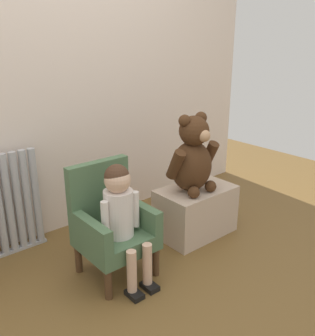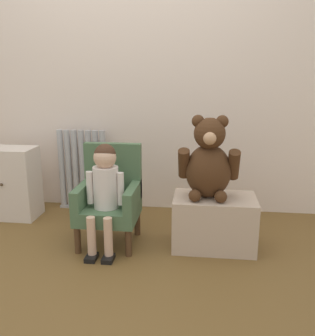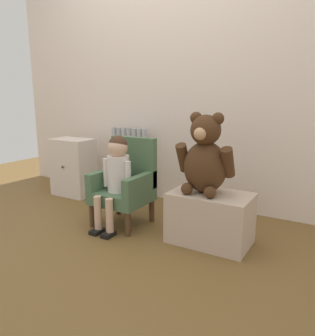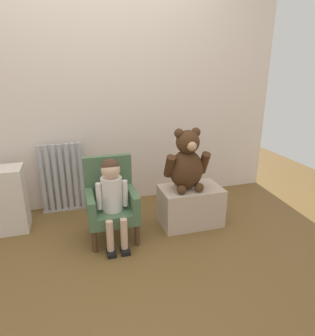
# 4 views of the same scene
# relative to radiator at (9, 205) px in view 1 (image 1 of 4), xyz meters

# --- Properties ---
(ground_plane) EXTENTS (6.00, 6.00, 0.00)m
(ground_plane) POSITION_rel_radiator_xyz_m (0.41, -1.10, -0.34)
(ground_plane) COLOR brown
(back_wall) EXTENTS (3.80, 0.05, 2.40)m
(back_wall) POSITION_rel_radiator_xyz_m (0.41, 0.13, 0.86)
(back_wall) COLOR beige
(back_wall) RESTS_ON ground_plane
(radiator) EXTENTS (0.43, 0.05, 0.69)m
(radiator) POSITION_rel_radiator_xyz_m (0.00, 0.00, 0.00)
(radiator) COLOR #ACADB1
(radiator) RESTS_ON ground_plane
(child_armchair) EXTENTS (0.41, 0.40, 0.68)m
(child_armchair) POSITION_rel_radiator_xyz_m (0.39, -0.61, -0.02)
(child_armchair) COLOR #496847
(child_armchair) RESTS_ON ground_plane
(child_figure) EXTENTS (0.25, 0.35, 0.72)m
(child_figure) POSITION_rel_radiator_xyz_m (0.39, -0.72, 0.12)
(child_figure) COLOR silver
(child_figure) RESTS_ON ground_plane
(low_bench) EXTENTS (0.55, 0.35, 0.36)m
(low_bench) POSITION_rel_radiator_xyz_m (1.12, -0.61, -0.17)
(low_bench) COLOR #C0A891
(low_bench) RESTS_ON ground_plane
(large_teddy_bear) EXTENTS (0.40, 0.28, 0.55)m
(large_teddy_bear) POSITION_rel_radiator_xyz_m (1.07, -0.61, 0.25)
(large_teddy_bear) COLOR #462A16
(large_teddy_bear) RESTS_ON low_bench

